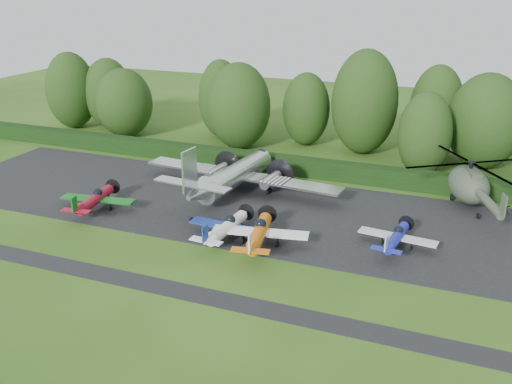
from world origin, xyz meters
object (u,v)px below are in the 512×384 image
at_px(transport_plane, 234,175).
at_px(helicopter, 469,182).
at_px(light_plane_red, 95,199).
at_px(light_plane_blue, 396,237).
at_px(light_plane_orange, 259,233).
at_px(light_plane_white, 227,227).

height_order(transport_plane, helicopter, transport_plane).
xyz_separation_m(light_plane_red, light_plane_blue, (27.57, 2.34, -0.13)).
bearing_deg(helicopter, light_plane_red, -136.32).
bearing_deg(light_plane_orange, helicopter, 57.44).
bearing_deg(light_plane_white, helicopter, 36.86).
height_order(light_plane_blue, helicopter, helicopter).
distance_m(light_plane_blue, helicopter, 13.20).
bearing_deg(light_plane_blue, light_plane_orange, -166.21).
bearing_deg(light_plane_red, light_plane_blue, 13.22).
relative_size(light_plane_red, light_plane_white, 1.00).
xyz_separation_m(transport_plane, helicopter, (22.07, 5.57, 0.38)).
bearing_deg(light_plane_white, light_plane_blue, 10.94).
xyz_separation_m(light_plane_white, helicopter, (18.29, 15.75, 1.17)).
height_order(transport_plane, light_plane_white, transport_plane).
xyz_separation_m(light_plane_red, light_plane_white, (14.14, -1.21, 0.00)).
distance_m(transport_plane, light_plane_orange, 12.47).
distance_m(light_plane_orange, light_plane_blue, 11.10).
distance_m(transport_plane, light_plane_blue, 18.46).
relative_size(light_plane_orange, light_plane_blue, 1.24).
bearing_deg(transport_plane, light_plane_orange, -62.55).
height_order(light_plane_red, light_plane_orange, light_plane_orange).
height_order(light_plane_orange, helicopter, helicopter).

